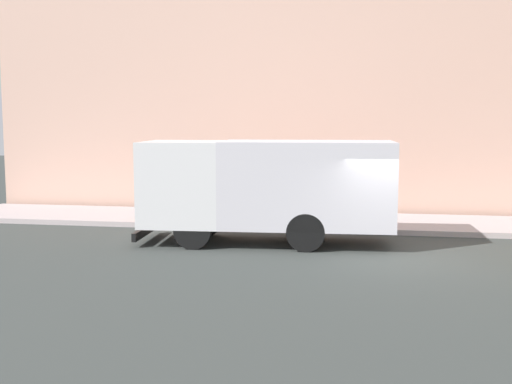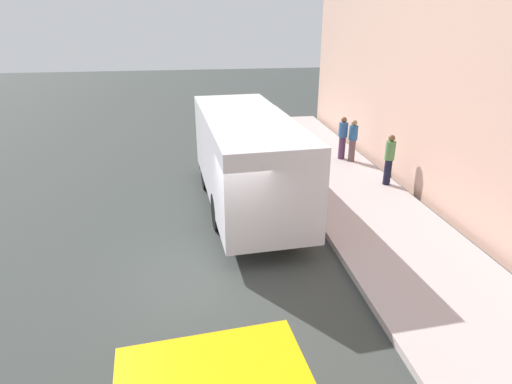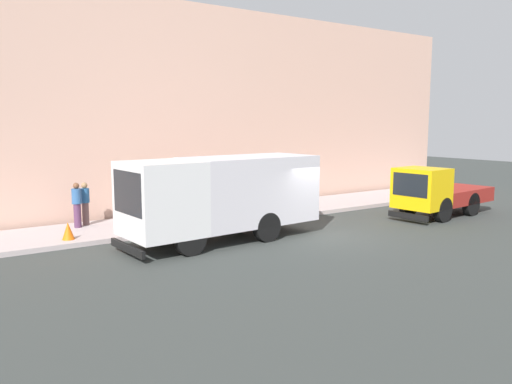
{
  "view_description": "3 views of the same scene",
  "coord_description": "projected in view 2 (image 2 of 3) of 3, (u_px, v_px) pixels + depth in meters",
  "views": [
    {
      "loc": [
        -16.53,
        0.69,
        3.53
      ],
      "look_at": [
        0.88,
        3.74,
        1.5
      ],
      "focal_mm": 44.68,
      "sensor_mm": 36.0,
      "label": 1
    },
    {
      "loc": [
        -0.38,
        -8.36,
        5.56
      ],
      "look_at": [
        1.13,
        1.47,
        1.38
      ],
      "focal_mm": 29.69,
      "sensor_mm": 36.0,
      "label": 2
    },
    {
      "loc": [
        -13.91,
        12.34,
        4.12
      ],
      "look_at": [
        0.79,
        2.33,
        1.68
      ],
      "focal_mm": 35.7,
      "sensor_mm": 36.0,
      "label": 3
    }
  ],
  "objects": [
    {
      "name": "pedestrian_walking",
      "position": [
        343.0,
        137.0,
        16.82
      ],
      "size": [
        0.44,
        0.44,
        1.7
      ],
      "rotation": [
        0.0,
        0.0,
        1.3
      ],
      "color": "#502F4E",
      "rests_on": "sidewalk"
    },
    {
      "name": "large_utility_truck",
      "position": [
        246.0,
        157.0,
        12.52
      ],
      "size": [
        2.81,
        7.28,
        2.91
      ],
      "rotation": [
        0.0,
        0.0,
        0.06
      ],
      "color": "silver",
      "rests_on": "ground"
    },
    {
      "name": "pedestrian_third",
      "position": [
        353.0,
        139.0,
        16.51
      ],
      "size": [
        0.43,
        0.43,
        1.66
      ],
      "rotation": [
        0.0,
        0.0,
        5.94
      ],
      "color": "brown",
      "rests_on": "sidewalk"
    },
    {
      "name": "traffic_cone_orange",
      "position": [
        292.0,
        148.0,
        17.54
      ],
      "size": [
        0.42,
        0.42,
        0.6
      ],
      "primitive_type": "cone",
      "color": "orange",
      "rests_on": "sidewalk"
    },
    {
      "name": "ground",
      "position": [
        218.0,
        274.0,
        9.83
      ],
      "size": [
        80.0,
        80.0,
        0.0
      ],
      "primitive_type": "plane",
      "color": "#363A38"
    },
    {
      "name": "sidewalk",
      "position": [
        410.0,
        254.0,
        10.46
      ],
      "size": [
        3.52,
        30.0,
        0.17
      ],
      "primitive_type": "cube",
      "color": "#B3A5A5",
      "rests_on": "ground"
    },
    {
      "name": "pedestrian_standing",
      "position": [
        389.0,
        158.0,
        14.2
      ],
      "size": [
        0.41,
        0.41,
        1.74
      ],
      "rotation": [
        0.0,
        0.0,
        3.45
      ],
      "color": "black",
      "rests_on": "sidewalk"
    }
  ]
}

